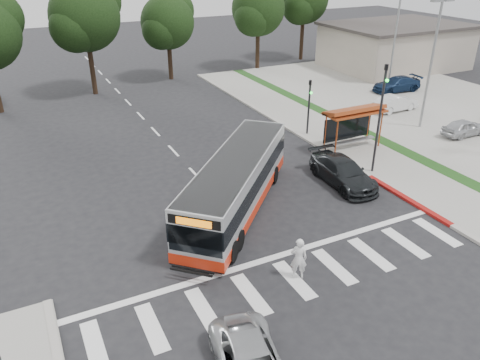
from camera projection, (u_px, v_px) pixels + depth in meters
ground at (240, 222)px, 23.09m from camera, size 140.00×140.00×0.00m
sidewalk_east at (327, 133)px, 33.83m from camera, size 4.00×40.00×0.12m
curb_east at (304, 138)px, 33.03m from camera, size 0.30×40.00×0.15m
curb_east_red at (407, 199)px, 25.02m from camera, size 0.32×6.00×0.15m
parking_lot at (428, 104)px, 40.20m from camera, size 18.00×36.00×0.10m
commercial_building at (395, 47)px, 51.63m from camera, size 14.00×10.00×4.40m
building_roof_cap at (398, 25)px, 50.57m from camera, size 14.60×10.60×0.30m
crosswalk_ladder at (294, 280)px, 19.08m from camera, size 18.00×2.60×0.01m
bus_shelter at (354, 115)px, 30.41m from camera, size 4.20×1.60×2.86m
traffic_signal_ne_tall at (381, 111)px, 26.36m from camera, size 0.18×0.37×6.50m
traffic_signal_ne_short at (309, 102)px, 32.59m from camera, size 0.18×0.37×4.00m
lot_light_front at (434, 47)px, 32.39m from camera, size 1.90×0.35×9.01m
lot_light_mid at (397, 23)px, 42.78m from camera, size 1.90×0.35×9.01m
tree_ne_a at (259, 8)px, 49.08m from camera, size 6.16×5.74×9.30m
tree_north_a at (85, 15)px, 40.11m from camera, size 6.60×6.15×10.17m
tree_north_b at (168, 21)px, 45.44m from camera, size 5.72×5.33×8.43m
transit_bus at (237, 184)px, 23.54m from camera, size 9.44×9.82×2.89m
pedestrian at (299, 258)px, 18.84m from camera, size 0.81×0.71×1.86m
dark_sedan at (343, 172)px, 26.50m from camera, size 2.32×5.12×1.45m
parked_car_0 at (464, 127)px, 33.08m from camera, size 3.51×1.41×1.19m
parked_car_1 at (395, 103)px, 38.07m from camera, size 4.00×1.55×1.30m
parked_car_3 at (397, 84)px, 43.17m from camera, size 4.76×2.25×1.34m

